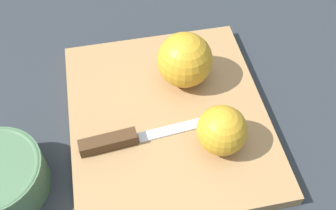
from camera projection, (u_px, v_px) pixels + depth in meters
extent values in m
plane|color=#282D33|center=(168.00, 121.00, 0.59)|extent=(4.00, 4.00, 0.00)
cube|color=#A37A4C|center=(168.00, 117.00, 0.58)|extent=(0.34, 0.30, 0.02)
sphere|color=gold|center=(185.00, 60.00, 0.58)|extent=(0.08, 0.08, 0.08)
cylinder|color=#EFE5C6|center=(180.00, 58.00, 0.58)|extent=(0.06, 0.06, 0.08)
sphere|color=gold|center=(222.00, 130.00, 0.51)|extent=(0.07, 0.07, 0.07)
cylinder|color=#EFE5C6|center=(222.00, 134.00, 0.51)|extent=(0.03, 0.06, 0.06)
cube|color=silver|center=(172.00, 130.00, 0.55)|extent=(0.02, 0.10, 0.00)
cube|color=#472D19|center=(108.00, 142.00, 0.53)|extent=(0.02, 0.08, 0.02)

